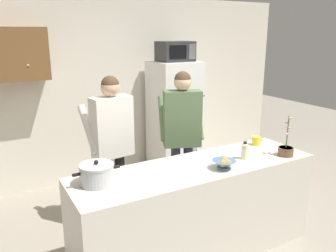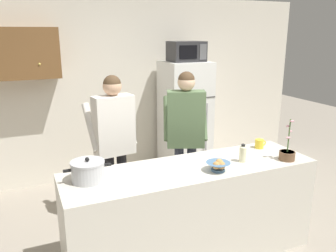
# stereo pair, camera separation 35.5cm
# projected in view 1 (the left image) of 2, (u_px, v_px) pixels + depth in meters

# --- Properties ---
(ground_plane) EXTENTS (14.00, 14.00, 0.00)m
(ground_plane) POSITION_uv_depth(u_px,v_px,m) (195.00, 252.00, 3.41)
(ground_plane) COLOR #9E9384
(back_wall_unit) EXTENTS (6.00, 0.48, 2.60)m
(back_wall_unit) POSITION_uv_depth(u_px,v_px,m) (94.00, 86.00, 4.84)
(back_wall_unit) COLOR silver
(back_wall_unit) RESTS_ON ground
(kitchen_island) EXTENTS (2.36, 0.68, 0.92)m
(kitchen_island) POSITION_uv_depth(u_px,v_px,m) (196.00, 211.00, 3.29)
(kitchen_island) COLOR silver
(kitchen_island) RESTS_ON ground
(refrigerator) EXTENTS (0.64, 0.68, 1.71)m
(refrigerator) POSITION_uv_depth(u_px,v_px,m) (174.00, 119.00, 5.13)
(refrigerator) COLOR white
(refrigerator) RESTS_ON ground
(microwave) EXTENTS (0.48, 0.37, 0.28)m
(microwave) POSITION_uv_depth(u_px,v_px,m) (175.00, 51.00, 4.85)
(microwave) COLOR #2D2D30
(microwave) RESTS_ON refrigerator
(person_near_pot) EXTENTS (0.55, 0.47, 1.68)m
(person_near_pot) POSITION_uv_depth(u_px,v_px,m) (112.00, 135.00, 3.66)
(person_near_pot) COLOR black
(person_near_pot) RESTS_ON ground
(person_by_sink) EXTENTS (0.61, 0.56, 1.69)m
(person_by_sink) POSITION_uv_depth(u_px,v_px,m) (182.00, 126.00, 3.99)
(person_by_sink) COLOR #33384C
(person_by_sink) RESTS_ON ground
(cooking_pot) EXTENTS (0.39, 0.28, 0.21)m
(cooking_pot) POSITION_uv_depth(u_px,v_px,m) (97.00, 174.00, 2.76)
(cooking_pot) COLOR silver
(cooking_pot) RESTS_ON kitchen_island
(coffee_mug) EXTENTS (0.13, 0.09, 0.10)m
(coffee_mug) POSITION_uv_depth(u_px,v_px,m) (256.00, 141.00, 3.74)
(coffee_mug) COLOR yellow
(coffee_mug) RESTS_ON kitchen_island
(bread_bowl) EXTENTS (0.22, 0.22, 0.10)m
(bread_bowl) POSITION_uv_depth(u_px,v_px,m) (224.00, 164.00, 3.08)
(bread_bowl) COLOR #4C7299
(bread_bowl) RESTS_ON kitchen_island
(bottle_near_edge) EXTENTS (0.07, 0.07, 0.17)m
(bottle_near_edge) POSITION_uv_depth(u_px,v_px,m) (245.00, 150.00, 3.32)
(bottle_near_edge) COLOR beige
(bottle_near_edge) RESTS_ON kitchen_island
(potted_orchid) EXTENTS (0.15, 0.15, 0.41)m
(potted_orchid) POSITION_uv_depth(u_px,v_px,m) (286.00, 150.00, 3.41)
(potted_orchid) COLOR brown
(potted_orchid) RESTS_ON kitchen_island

